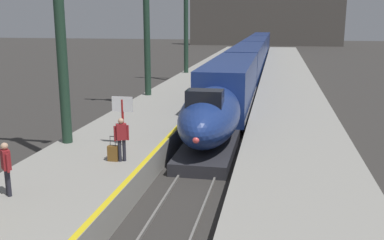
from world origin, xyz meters
The scene contains 13 objects.
platform_left centered at (-4.05, 24.75, 0.53)m, with size 4.80×110.00×1.05m, color gray.
platform_right centered at (4.05, 24.75, 0.53)m, with size 4.80×110.00×1.05m, color gray.
platform_left_safety_stripe centered at (-1.77, 24.75, 1.05)m, with size 0.20×107.80×0.01m, color yellow.
rail_main_left centered at (-0.75, 27.50, 0.06)m, with size 0.08×110.00×0.12m, color slate.
rail_main_right centered at (0.75, 27.50, 0.06)m, with size 0.08×110.00×0.12m, color slate.
highspeed_train_main centered at (0.00, 47.59, 1.97)m, with size 2.92×76.34×3.60m.
station_column_far centered at (-5.90, 23.66, 6.65)m, with size 4.00×0.68×9.32m.
station_column_distant centered at (-5.90, 37.20, 6.96)m, with size 4.00×0.68×9.91m.
passenger_near_edge centered at (-2.64, 9.04, 2.04)m, with size 0.52×0.37×1.69m.
passenger_mid_platform centered at (-4.94, 5.19, 2.04)m, with size 0.44×0.42×1.69m.
rolling_suitcase centered at (-2.99, 9.01, 1.35)m, with size 0.40×0.22×0.98m.
departure_info_board centered at (-3.32, 11.13, 2.56)m, with size 0.90×0.10×2.12m.
terminus_back_wall centered at (0.00, 102.00, 7.00)m, with size 36.00×2.00×14.00m, color #4C4742.
Camera 1 is at (3.01, -6.29, 6.39)m, focal length 41.30 mm.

